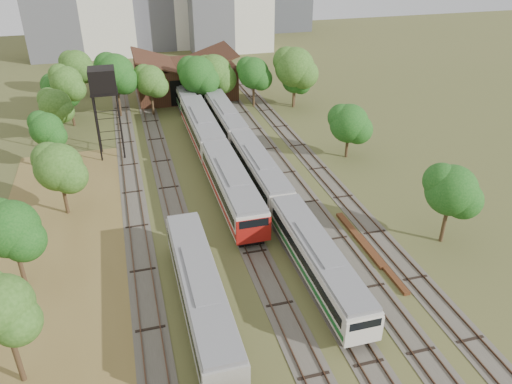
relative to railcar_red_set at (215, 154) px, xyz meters
name	(u,v)px	position (x,y,z in m)	size (l,w,h in m)	color
ground	(319,328)	(2.00, -27.95, -2.13)	(240.00, 240.00, 0.00)	#475123
dry_grass_patch	(68,302)	(-16.00, -19.95, -2.11)	(14.00, 60.00, 0.04)	brown
tracks	(232,179)	(1.33, -2.95, -2.08)	(24.60, 80.00, 0.19)	#4C473D
railcar_red_set	(215,154)	(0.00, 0.00, 0.00)	(3.25, 34.58, 4.02)	black
railcar_green_set	(259,170)	(4.00, -4.99, -0.27)	(2.84, 52.07, 3.51)	black
railcar_rear	(182,91)	(0.00, 27.25, -0.38)	(2.67, 16.08, 3.30)	black
old_grey_coach	(201,292)	(-6.00, -23.95, -0.12)	(2.96, 18.00, 3.67)	black
water_tower	(103,83)	(-11.74, 7.94, 7.29)	(3.23, 3.23, 11.17)	black
rail_pile_near	(359,239)	(10.00, -18.28, -1.97)	(0.62, 9.29, 0.31)	#593019
rail_pile_far	(381,262)	(10.20, -22.09, -1.98)	(0.56, 8.89, 0.29)	#593019
maintenance_shed	(185,79)	(1.00, 30.03, 0.79)	(16.45, 11.55, 7.58)	#382214
tree_band_left	(53,134)	(-17.92, 4.22, 2.88)	(8.03, 76.09, 8.26)	#382616
tree_band_far	(201,74)	(2.39, 21.76, 3.71)	(38.92, 11.11, 9.51)	#382616
tree_band_right	(357,126)	(17.02, -2.25, 2.60)	(5.28, 44.86, 7.72)	#382616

